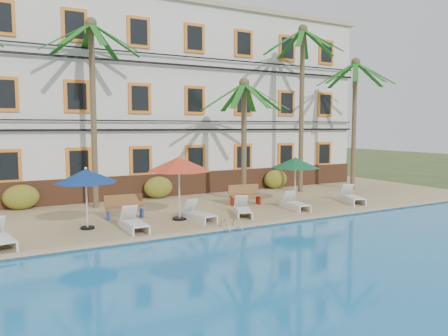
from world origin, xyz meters
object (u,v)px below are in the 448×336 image
bench_left (125,206)px  pool_ladder (231,229)px  palm_b (93,88)px  palm_d (302,87)px  lounger_f (352,197)px  bench_right (245,195)px  lounger_b (134,223)px  lounger_c (198,214)px  umbrella_green (295,163)px  palm_e (355,105)px  lounger_d (243,210)px  lounger_e (295,204)px  umbrella_red (179,164)px  umbrella_blue (86,176)px  palm_c (244,120)px

bench_left → pool_ladder: bearing=-53.0°
bench_left → pool_ladder: bench_left is taller
palm_b → palm_d: (11.02, -0.70, 0.44)m
lounger_f → bench_right: 5.12m
lounger_b → lounger_c: 2.67m
lounger_f → umbrella_green: bearing=158.0°
palm_e → bench_right: size_ratio=4.82×
palm_d → lounger_d: 9.23m
lounger_b → lounger_e: size_ratio=1.02×
umbrella_red → lounger_f: umbrella_red is taller
palm_d → pool_ladder: palm_d is taller
lounger_b → umbrella_red: bearing=22.4°
umbrella_blue → bench_left: 2.47m
lounger_c → umbrella_red: bearing=135.0°
palm_b → palm_c: (6.70, -1.74, -1.40)m
lounger_c → lounger_e: lounger_c is taller
lounger_d → umbrella_blue: bearing=173.2°
palm_d → lounger_f: palm_d is taller
umbrella_green → lounger_d: (-3.55, -1.13, -1.67)m
umbrella_green → lounger_e: size_ratio=1.33×
lounger_d → lounger_e: 2.71m
bench_right → pool_ladder: 4.96m
umbrella_red → bench_left: umbrella_red is taller
umbrella_green → lounger_e: (-0.84, -1.06, -1.67)m
palm_b → lounger_e: palm_b is taller
palm_c → bench_left: bearing=-169.5°
palm_b → palm_e: (14.33, -1.34, -0.47)m
umbrella_blue → lounger_c: 4.37m
lounger_f → pool_ladder: size_ratio=2.52×
lounger_e → pool_ladder: (-4.28, -1.86, -0.25)m
palm_b → umbrella_blue: size_ratio=3.77×
lounger_c → lounger_d: 2.00m
palm_c → palm_e: size_ratio=0.79×
bench_left → palm_c: bearing=10.5°
lounger_d → lounger_e: bearing=1.4°
lounger_f → lounger_d: bearing=-179.2°
palm_b → umbrella_red: (2.26, -4.18, -3.15)m
lounger_e → bench_left: size_ratio=1.10×
palm_e → lounger_e: (-6.83, -3.34, -4.59)m
lounger_b → bench_right: bench_right is taller
lounger_c → bench_right: (3.43, 2.09, 0.21)m
palm_b → bench_left: bearing=-80.6°
palm_c → bench_left: size_ratio=3.85×
umbrella_blue → bench_left: size_ratio=1.43×
palm_e → bench_left: palm_e is taller
umbrella_green → lounger_b: 8.49m
umbrella_blue → lounger_e: size_ratio=1.30×
umbrella_blue → umbrella_red: (3.47, -0.15, 0.29)m
umbrella_blue → bench_right: umbrella_blue is taller
bench_right → lounger_f: bearing=-23.4°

